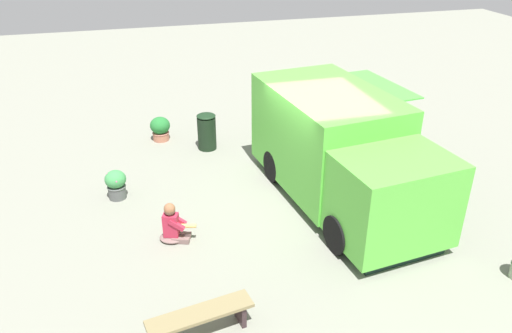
{
  "coord_description": "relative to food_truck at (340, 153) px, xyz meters",
  "views": [
    {
      "loc": [
        -9.65,
        3.91,
        6.17
      ],
      "look_at": [
        -0.36,
        1.37,
        1.16
      ],
      "focal_mm": 35.26,
      "sensor_mm": 36.0,
      "label": 1
    }
  ],
  "objects": [
    {
      "name": "planter_flowering_far",
      "position": [
        1.37,
        5.0,
        -0.8
      ],
      "size": [
        0.49,
        0.49,
        0.71
      ],
      "color": "#505352",
      "rests_on": "ground_plane"
    },
    {
      "name": "planter_flowering_side",
      "position": [
        4.46,
        3.67,
        -0.8
      ],
      "size": [
        0.58,
        0.58,
        0.71
      ],
      "color": "#B66D54",
      "rests_on": "ground_plane"
    },
    {
      "name": "plaza_bench",
      "position": [
        -3.4,
        3.82,
        -0.81
      ],
      "size": [
        0.69,
        1.76,
        0.48
      ],
      "color": "olive",
      "rests_on": "ground_plane"
    },
    {
      "name": "trash_bin",
      "position": [
        3.52,
        2.45,
        -0.65
      ],
      "size": [
        0.53,
        0.53,
        1.05
      ],
      "color": "black",
      "rests_on": "ground_plane"
    },
    {
      "name": "food_truck",
      "position": [
        0.0,
        0.0,
        0.0
      ],
      "size": [
        5.61,
        3.22,
        2.45
      ],
      "color": "#5AC640",
      "rests_on": "ground_plane"
    },
    {
      "name": "ground_plane",
      "position": [
        0.27,
        0.62,
        -1.18
      ],
      "size": [
        40.0,
        40.0,
        0.0
      ],
      "primitive_type": "plane",
      "color": "gray"
    },
    {
      "name": "person_customer",
      "position": [
        -0.67,
        3.93,
        -0.82
      ],
      "size": [
        0.59,
        0.82,
        0.87
      ],
      "color": "#7A5E5A",
      "rests_on": "ground_plane"
    }
  ]
}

